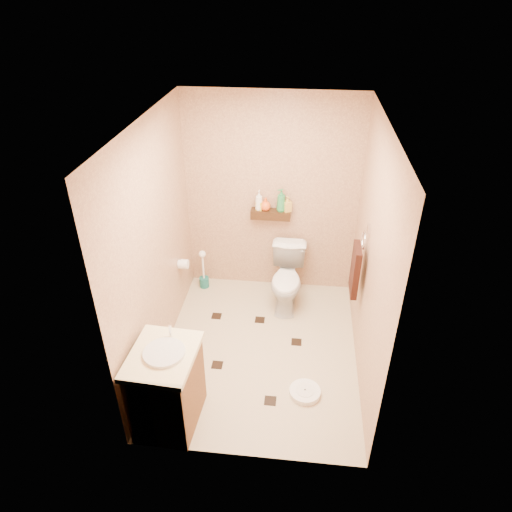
# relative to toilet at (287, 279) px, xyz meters

# --- Properties ---
(ground) EXTENTS (2.50, 2.50, 0.00)m
(ground) POSITION_rel_toilet_xyz_m (-0.23, -0.83, -0.36)
(ground) COLOR beige
(ground) RESTS_ON ground
(wall_back) EXTENTS (2.00, 0.04, 2.40)m
(wall_back) POSITION_rel_toilet_xyz_m (-0.23, 0.42, 0.84)
(wall_back) COLOR tan
(wall_back) RESTS_ON ground
(wall_front) EXTENTS (2.00, 0.04, 2.40)m
(wall_front) POSITION_rel_toilet_xyz_m (-0.23, -2.08, 0.84)
(wall_front) COLOR tan
(wall_front) RESTS_ON ground
(wall_left) EXTENTS (0.04, 2.50, 2.40)m
(wall_left) POSITION_rel_toilet_xyz_m (-1.23, -0.83, 0.84)
(wall_left) COLOR tan
(wall_left) RESTS_ON ground
(wall_right) EXTENTS (0.04, 2.50, 2.40)m
(wall_right) POSITION_rel_toilet_xyz_m (0.77, -0.83, 0.84)
(wall_right) COLOR tan
(wall_right) RESTS_ON ground
(ceiling) EXTENTS (2.00, 2.50, 0.02)m
(ceiling) POSITION_rel_toilet_xyz_m (-0.23, -0.83, 2.04)
(ceiling) COLOR silver
(ceiling) RESTS_ON wall_back
(wall_shelf) EXTENTS (0.46, 0.14, 0.10)m
(wall_shelf) POSITION_rel_toilet_xyz_m (-0.23, 0.34, 0.66)
(wall_shelf) COLOR #3E2811
(wall_shelf) RESTS_ON wall_back
(floor_accents) EXTENTS (1.14, 1.27, 0.01)m
(floor_accents) POSITION_rel_toilet_xyz_m (-0.23, -0.88, -0.35)
(floor_accents) COLOR black
(floor_accents) RESTS_ON ground
(toilet) EXTENTS (0.41, 0.70, 0.71)m
(toilet) POSITION_rel_toilet_xyz_m (0.00, 0.00, 0.00)
(toilet) COLOR white
(toilet) RESTS_ON ground
(vanity) EXTENTS (0.57, 0.67, 0.91)m
(vanity) POSITION_rel_toilet_xyz_m (-0.93, -1.78, 0.05)
(vanity) COLOR brown
(vanity) RESTS_ON ground
(bathroom_scale) EXTENTS (0.35, 0.35, 0.06)m
(bathroom_scale) POSITION_rel_toilet_xyz_m (0.25, -1.38, -0.33)
(bathroom_scale) COLOR white
(bathroom_scale) RESTS_ON ground
(toilet_brush) EXTENTS (0.12, 0.12, 0.53)m
(toilet_brush) POSITION_rel_toilet_xyz_m (-1.05, 0.24, -0.17)
(toilet_brush) COLOR #196662
(toilet_brush) RESTS_ON ground
(towel_ring) EXTENTS (0.12, 0.30, 0.76)m
(towel_ring) POSITION_rel_toilet_xyz_m (0.68, -0.58, 0.59)
(towel_ring) COLOR silver
(towel_ring) RESTS_ON wall_right
(toilet_paper) EXTENTS (0.12, 0.11, 0.12)m
(toilet_paper) POSITION_rel_toilet_xyz_m (-1.17, -0.18, 0.24)
(toilet_paper) COLOR white
(toilet_paper) RESTS_ON wall_left
(bottle_a) EXTENTS (0.10, 0.10, 0.23)m
(bottle_a) POSITION_rel_toilet_xyz_m (-0.37, 0.34, 0.83)
(bottle_a) COLOR white
(bottle_a) RESTS_ON wall_shelf
(bottle_b) EXTENTS (0.08, 0.08, 0.16)m
(bottle_b) POSITION_rel_toilet_xyz_m (-0.36, 0.34, 0.79)
(bottle_b) COLOR gold
(bottle_b) RESTS_ON wall_shelf
(bottle_c) EXTENTS (0.16, 0.16, 0.15)m
(bottle_c) POSITION_rel_toilet_xyz_m (-0.29, 0.34, 0.79)
(bottle_c) COLOR #EB571B
(bottle_c) RESTS_ON wall_shelf
(bottle_d) EXTENTS (0.14, 0.14, 0.27)m
(bottle_d) POSITION_rel_toilet_xyz_m (-0.11, 0.34, 0.85)
(bottle_d) COLOR #2B8245
(bottle_d) RESTS_ON wall_shelf
(bottle_e) EXTENTS (0.11, 0.11, 0.18)m
(bottle_e) POSITION_rel_toilet_xyz_m (-0.04, 0.34, 0.81)
(bottle_e) COLOR gold
(bottle_e) RESTS_ON wall_shelf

